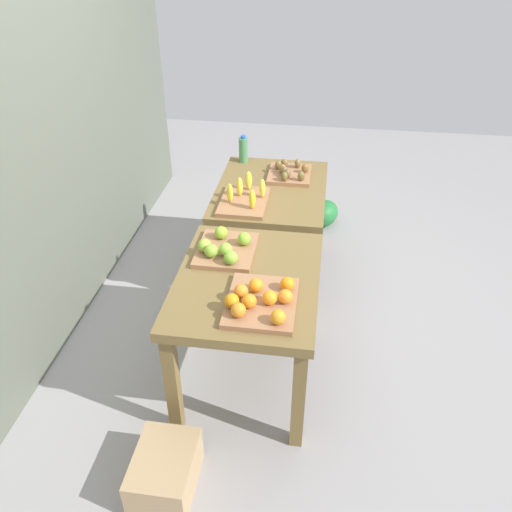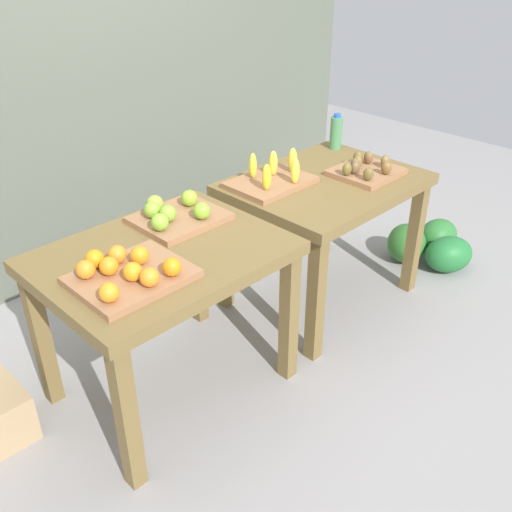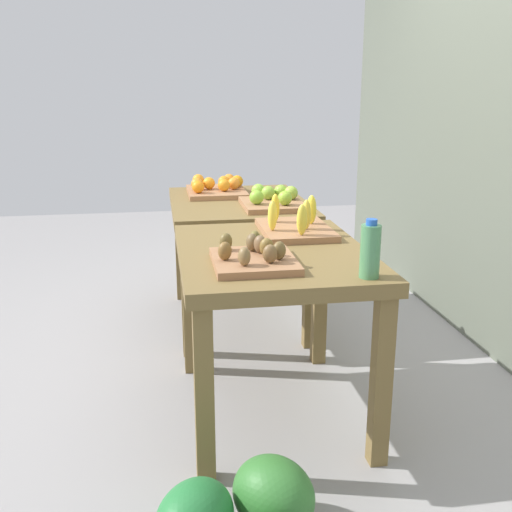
% 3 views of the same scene
% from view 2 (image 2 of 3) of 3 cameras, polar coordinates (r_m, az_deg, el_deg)
% --- Properties ---
extents(ground_plane, '(8.00, 8.00, 0.00)m').
position_cam_2_polar(ground_plane, '(3.22, -0.21, -7.92)').
color(ground_plane, gray).
extents(back_wall, '(4.40, 0.12, 3.00)m').
position_cam_2_polar(back_wall, '(3.65, -16.52, 21.41)').
color(back_wall, '#5B6253').
rests_on(back_wall, ground_plane).
extents(display_table_left, '(1.04, 0.80, 0.77)m').
position_cam_2_polar(display_table_left, '(2.55, -9.20, -1.70)').
color(display_table_left, brown).
rests_on(display_table_left, ground_plane).
extents(display_table_right, '(1.04, 0.80, 0.77)m').
position_cam_2_polar(display_table_right, '(3.24, 6.84, 5.72)').
color(display_table_right, brown).
rests_on(display_table_right, ground_plane).
extents(orange_bin, '(0.44, 0.37, 0.11)m').
position_cam_2_polar(orange_bin, '(2.29, -12.63, -1.64)').
color(orange_bin, '#9D6D48').
rests_on(orange_bin, display_table_left).
extents(apple_bin, '(0.40, 0.34, 0.11)m').
position_cam_2_polar(apple_bin, '(2.71, -7.97, 4.11)').
color(apple_bin, '#9D6D48').
rests_on(apple_bin, display_table_left).
extents(banana_crate, '(0.44, 0.32, 0.17)m').
position_cam_2_polar(banana_crate, '(3.09, 1.61, 7.72)').
color(banana_crate, '#9D6D48').
rests_on(banana_crate, display_table_right).
extents(kiwi_bin, '(0.36, 0.32, 0.10)m').
position_cam_2_polar(kiwi_bin, '(3.28, 10.86, 8.45)').
color(kiwi_bin, '#9D6D48').
rests_on(kiwi_bin, display_table_right).
extents(water_bottle, '(0.07, 0.07, 0.22)m').
position_cam_2_polar(water_bottle, '(3.64, 7.98, 12.10)').
color(water_bottle, '#4C8C59').
rests_on(water_bottle, display_table_right).
extents(watermelon_pile, '(0.62, 0.64, 0.25)m').
position_cam_2_polar(watermelon_pile, '(4.02, 16.93, 1.09)').
color(watermelon_pile, '#2E7433').
rests_on(watermelon_pile, ground_plane).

